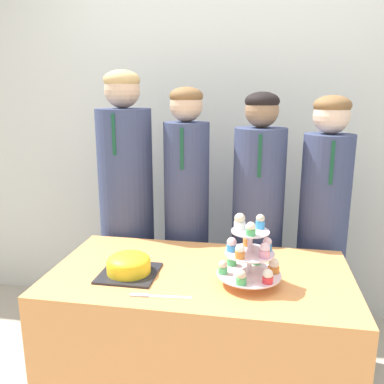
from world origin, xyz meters
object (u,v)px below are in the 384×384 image
(cupcake_stand, at_px, (250,254))
(round_cake, at_px, (129,264))
(student_2, at_px, (257,238))
(cake_knife, at_px, (150,296))
(student_3, at_px, (321,241))
(student_1, at_px, (187,230))
(student_0, at_px, (127,222))

(cupcake_stand, bearing_deg, round_cake, 179.82)
(round_cake, distance_m, student_2, 0.84)
(cake_knife, relative_size, student_3, 0.16)
(student_1, bearing_deg, cake_knife, -89.43)
(student_2, bearing_deg, student_0, 180.00)
(cake_knife, xyz_separation_m, student_3, (0.75, 0.81, -0.02))
(cupcake_stand, xyz_separation_m, student_1, (-0.39, 0.64, -0.14))
(student_1, bearing_deg, round_cake, -102.41)
(cupcake_stand, bearing_deg, student_2, 88.08)
(student_2, bearing_deg, student_1, -180.00)
(student_3, bearing_deg, round_cake, -144.88)
(round_cake, height_order, student_2, student_2)
(cake_knife, distance_m, student_2, 0.91)
(student_2, relative_size, student_3, 1.01)
(cupcake_stand, height_order, student_1, student_1)
(cupcake_stand, relative_size, student_2, 0.19)
(student_0, bearing_deg, round_cake, -70.65)
(round_cake, height_order, cupcake_stand, cupcake_stand)
(cake_knife, relative_size, student_0, 0.15)
(student_3, bearing_deg, student_0, 180.00)
(round_cake, height_order, student_0, student_0)
(cake_knife, bearing_deg, round_cake, 124.63)
(cake_knife, bearing_deg, student_1, 85.68)
(student_1, bearing_deg, student_0, 180.00)
(cake_knife, relative_size, student_1, 0.16)
(student_1, bearing_deg, student_2, 0.00)
(cake_knife, distance_m, cupcake_stand, 0.44)
(round_cake, relative_size, student_0, 0.15)
(student_0, height_order, student_2, student_0)
(round_cake, xyz_separation_m, cupcake_stand, (0.53, -0.00, 0.09))
(round_cake, bearing_deg, student_0, 109.35)
(cake_knife, distance_m, student_0, 0.89)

